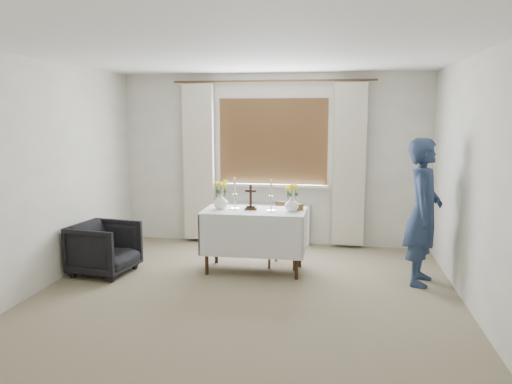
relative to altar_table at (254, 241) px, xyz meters
The scene contains 12 objects.
ground 1.17m from the altar_table, 87.45° to the right, with size 5.00×5.00×0.00m, color gray.
altar_table is the anchor object (origin of this frame).
wooden_chair 0.44m from the altar_table, 37.57° to the left, with size 0.37×0.37×0.81m, color brown, non-canonical shape.
armchair 1.81m from the altar_table, 167.31° to the right, with size 0.67×0.69×0.63m, color black.
person 2.00m from the altar_table, ahead, with size 0.61×0.40×1.66m, color navy.
radiator 1.31m from the altar_table, 87.84° to the left, with size 1.10×0.10×0.60m, color white.
wooden_cross 0.54m from the altar_table, 151.30° to the left, with size 0.14×0.10×0.31m, color black, non-canonical shape.
candlestick_left 0.63m from the altar_table, behind, with size 0.11×0.11×0.39m, color silver, non-canonical shape.
candlestick_right 0.61m from the altar_table, 10.47° to the right, with size 0.11×0.11×0.39m, color silver, non-canonical shape.
flower_vase_left 0.64m from the altar_table, behind, with size 0.18×0.18×0.19m, color white.
flower_vase_right 0.65m from the altar_table, ahead, with size 0.17×0.17×0.18m, color white.
wicker_basket 0.66m from the altar_table, 14.99° to the left, with size 0.19×0.19×0.07m, color brown.
Camera 1 is at (0.93, -4.75, 1.91)m, focal length 35.00 mm.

